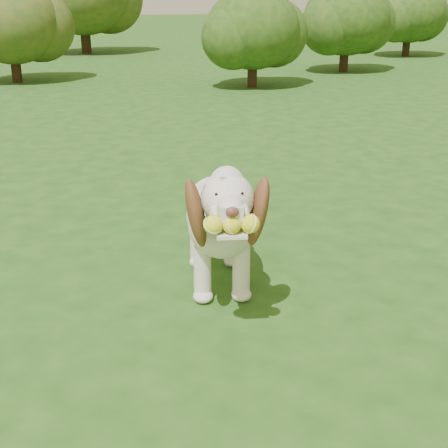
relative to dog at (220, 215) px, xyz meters
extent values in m
plane|color=#1D4413|center=(-0.03, -0.28, -0.39)|extent=(80.00, 80.00, 0.00)
ellipsoid|color=silver|center=(0.02, 0.10, -0.03)|extent=(0.42, 0.67, 0.33)
ellipsoid|color=silver|center=(-0.02, -0.13, 0.00)|extent=(0.37, 0.37, 0.32)
ellipsoid|color=silver|center=(0.05, 0.31, -0.04)|extent=(0.34, 0.34, 0.29)
cylinder|color=silver|center=(-0.04, -0.25, 0.09)|extent=(0.21, 0.28, 0.25)
sphere|color=silver|center=(-0.06, -0.37, 0.21)|extent=(0.26, 0.26, 0.23)
sphere|color=silver|center=(-0.06, -0.36, 0.27)|extent=(0.17, 0.17, 0.15)
cube|color=silver|center=(-0.08, -0.50, 0.21)|extent=(0.11, 0.15, 0.06)
ellipsoid|color=#592D28|center=(-0.09, -0.57, 0.22)|extent=(0.06, 0.04, 0.04)
cube|color=silver|center=(-0.09, -0.51, 0.12)|extent=(0.14, 0.16, 0.02)
ellipsoid|color=brown|center=(-0.19, -0.34, 0.14)|extent=(0.15, 0.21, 0.35)
ellipsoid|color=brown|center=(0.07, -0.39, 0.14)|extent=(0.15, 0.23, 0.35)
cylinder|color=silver|center=(0.07, 0.44, -0.01)|extent=(0.08, 0.17, 0.12)
cylinder|color=silver|center=(-0.11, -0.10, -0.25)|extent=(0.10, 0.10, 0.28)
cylinder|color=silver|center=(0.07, -0.13, -0.25)|extent=(0.10, 0.10, 0.28)
cylinder|color=silver|center=(-0.04, 0.31, -0.25)|extent=(0.10, 0.10, 0.28)
cylinder|color=silver|center=(0.14, 0.28, -0.25)|extent=(0.10, 0.10, 0.28)
sphere|color=yellow|center=(-0.16, -0.54, 0.16)|extent=(0.09, 0.09, 0.08)
sphere|color=yellow|center=(-0.09, -0.55, 0.16)|extent=(0.09, 0.09, 0.08)
sphere|color=yellow|center=(-0.02, -0.56, 0.16)|extent=(0.09, 0.09, 0.08)
cylinder|color=#382314|center=(4.50, 8.23, -0.13)|extent=(0.16, 0.16, 0.53)
ellipsoid|color=#1D4013|center=(4.50, 8.23, 0.57)|extent=(1.58, 1.58, 1.34)
cylinder|color=#382314|center=(-1.35, 8.28, -0.13)|extent=(0.16, 0.16, 0.52)
ellipsoid|color=#1D4013|center=(-1.35, 8.28, 0.56)|extent=(1.56, 1.56, 1.33)
cylinder|color=#382314|center=(2.25, 6.75, -0.15)|extent=(0.15, 0.15, 0.48)
ellipsoid|color=#1D4013|center=(2.25, 6.75, 0.49)|extent=(1.44, 1.44, 1.22)
cylinder|color=#382314|center=(0.04, 13.18, -0.02)|extent=(0.23, 0.23, 0.75)
cylinder|color=#382314|center=(7.17, 10.61, -0.12)|extent=(0.17, 0.17, 0.54)
ellipsoid|color=#1D4013|center=(7.17, 10.61, 0.59)|extent=(1.61, 1.61, 1.37)
camera|label=1|loc=(-0.70, -2.77, 1.02)|focal=50.00mm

